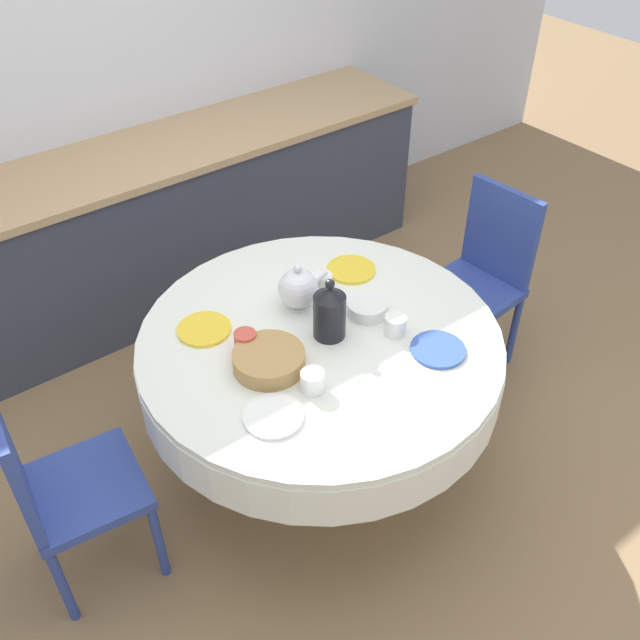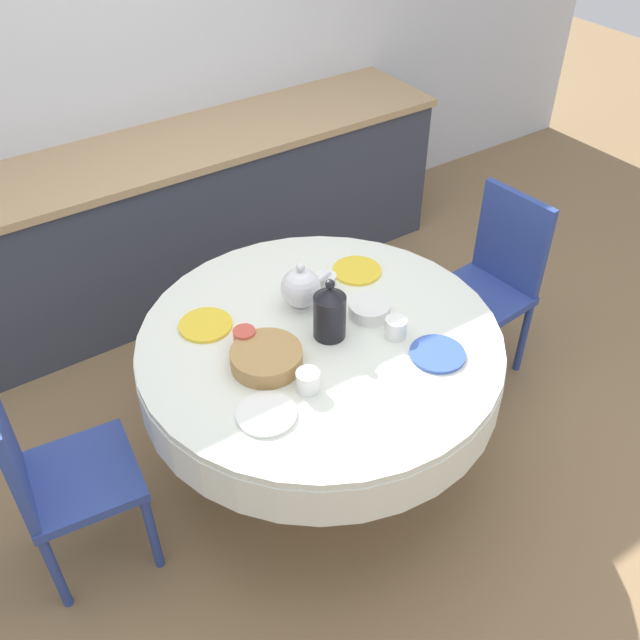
# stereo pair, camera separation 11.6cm
# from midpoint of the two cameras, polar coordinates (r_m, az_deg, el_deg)

# --- Properties ---
(ground_plane) EXTENTS (12.00, 12.00, 0.00)m
(ground_plane) POSITION_cam_midpoint_polar(r_m,az_deg,el_deg) (3.24, 1.04, -11.06)
(ground_plane) COLOR #8E704C
(wall_back) EXTENTS (7.00, 0.05, 2.60)m
(wall_back) POSITION_cam_midpoint_polar(r_m,az_deg,el_deg) (3.92, -15.40, 20.31)
(wall_back) COLOR silver
(wall_back) RESTS_ON ground_plane
(kitchen_counter) EXTENTS (3.24, 0.64, 0.88)m
(kitchen_counter) POSITION_cam_midpoint_polar(r_m,az_deg,el_deg) (3.99, -11.51, 7.52)
(kitchen_counter) COLOR #383D4C
(kitchen_counter) RESTS_ON ground_plane
(dining_table) EXTENTS (1.41, 1.41, 0.73)m
(dining_table) POSITION_cam_midpoint_polar(r_m,az_deg,el_deg) (2.80, 1.18, -3.18)
(dining_table) COLOR tan
(dining_table) RESTS_ON ground_plane
(chair_left) EXTENTS (0.44, 0.44, 0.93)m
(chair_left) POSITION_cam_midpoint_polar(r_m,az_deg,el_deg) (3.48, 14.51, 3.23)
(chair_left) COLOR #2D428E
(chair_left) RESTS_ON ground_plane
(chair_right) EXTENTS (0.44, 0.44, 0.93)m
(chair_right) POSITION_cam_midpoint_polar(r_m,az_deg,el_deg) (2.69, -19.38, -11.44)
(chair_right) COLOR #2D428E
(chair_right) RESTS_ON ground_plane
(plate_near_left) EXTENTS (0.21, 0.21, 0.01)m
(plate_near_left) POSITION_cam_midpoint_polar(r_m,az_deg,el_deg) (2.42, -2.94, -7.55)
(plate_near_left) COLOR white
(plate_near_left) RESTS_ON dining_table
(cup_near_left) EXTENTS (0.08, 0.08, 0.08)m
(cup_near_left) POSITION_cam_midpoint_polar(r_m,az_deg,el_deg) (2.49, 0.36, -4.92)
(cup_near_left) COLOR white
(cup_near_left) RESTS_ON dining_table
(plate_near_right) EXTENTS (0.21, 0.21, 0.01)m
(plate_near_right) POSITION_cam_midpoint_polar(r_m,az_deg,el_deg) (2.68, 10.60, -2.71)
(plate_near_right) COLOR #3856AD
(plate_near_right) RESTS_ON dining_table
(cup_near_right) EXTENTS (0.08, 0.08, 0.08)m
(cup_near_right) POSITION_cam_midpoint_polar(r_m,az_deg,el_deg) (2.72, 7.29, -0.65)
(cup_near_right) COLOR white
(cup_near_right) RESTS_ON dining_table
(plate_far_left) EXTENTS (0.21, 0.21, 0.01)m
(plate_far_left) POSITION_cam_midpoint_polar(r_m,az_deg,el_deg) (2.79, -7.97, -0.42)
(plate_far_left) COLOR yellow
(plate_far_left) RESTS_ON dining_table
(cup_far_left) EXTENTS (0.08, 0.08, 0.08)m
(cup_far_left) POSITION_cam_midpoint_polar(r_m,az_deg,el_deg) (2.66, -4.81, -1.52)
(cup_far_left) COLOR #CC4C3D
(cup_far_left) RESTS_ON dining_table
(plate_far_right) EXTENTS (0.21, 0.21, 0.01)m
(plate_far_right) POSITION_cam_midpoint_polar(r_m,az_deg,el_deg) (3.05, 4.05, 3.94)
(plate_far_right) COLOR yellow
(plate_far_right) RESTS_ON dining_table
(cup_far_right) EXTENTS (0.08, 0.08, 0.08)m
(cup_far_right) POSITION_cam_midpoint_polar(r_m,az_deg,el_deg) (2.92, 1.63, 2.94)
(cup_far_right) COLOR white
(cup_far_right) RESTS_ON dining_table
(coffee_carafe) EXTENTS (0.12, 0.12, 0.26)m
(coffee_carafe) POSITION_cam_midpoint_polar(r_m,az_deg,el_deg) (2.66, 2.03, 0.59)
(coffee_carafe) COLOR black
(coffee_carafe) RESTS_ON dining_table
(teapot) EXTENTS (0.22, 0.16, 0.21)m
(teapot) POSITION_cam_midpoint_polar(r_m,az_deg,el_deg) (2.81, -0.34, 2.58)
(teapot) COLOR white
(teapot) RESTS_ON dining_table
(bread_basket) EXTENTS (0.26, 0.26, 0.07)m
(bread_basket) POSITION_cam_midpoint_polar(r_m,az_deg,el_deg) (2.58, -3.02, -3.08)
(bread_basket) COLOR #AD844C
(bread_basket) RESTS_ON dining_table
(fruit_bowl) EXTENTS (0.16, 0.16, 0.05)m
(fruit_bowl) POSITION_cam_midpoint_polar(r_m,az_deg,el_deg) (2.82, 5.09, 0.88)
(fruit_bowl) COLOR silver
(fruit_bowl) RESTS_ON dining_table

